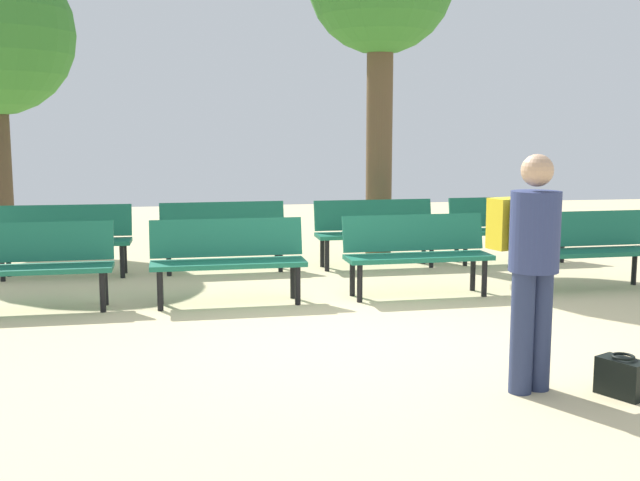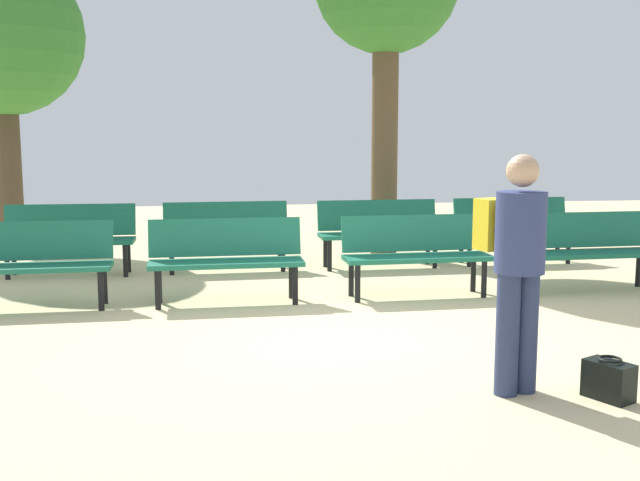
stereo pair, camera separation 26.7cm
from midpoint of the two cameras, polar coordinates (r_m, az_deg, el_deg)
The scene contains 11 objects.
ground_plane at distance 6.93m, azimuth 1.68°, elevation -7.04°, with size 24.00×24.00×0.00m, color beige.
bench_r0_c0 at distance 8.40m, azimuth -21.18°, elevation -1.38°, with size 1.62×0.54×0.87m.
bench_r0_c1 at distance 8.22m, azimuth -7.67°, elevation -1.08°, with size 1.62×0.54×0.87m.
bench_r0_c2 at distance 8.59m, azimuth 6.17°, elevation -0.66°, with size 1.62×0.55×0.87m.
bench_r0_c3 at distance 9.33m, azimuth 17.96°, elevation -0.31°, with size 1.62×0.55×0.87m.
bench_r1_c0 at distance 10.17m, azimuth -18.82°, elevation 0.32°, with size 1.60×0.48×0.87m.
bench_r1_c1 at distance 10.10m, azimuth -7.81°, elevation 0.64°, with size 1.62×0.56×0.87m.
bench_r1_c2 at distance 10.33m, azimuth 3.33°, elevation 0.87°, with size 1.61×0.53×0.87m.
bench_r1_c3 at distance 10.99m, azimuth 12.86°, elevation 1.12°, with size 1.62×0.54×0.87m.
visitor_with_backpack at distance 5.52m, azimuth 13.75°, elevation -1.25°, with size 0.45×0.59×1.65m.
handbag at distance 5.75m, azimuth 19.90°, elevation -9.34°, with size 0.31×0.37×0.29m.
Camera 1 is at (-1.37, -6.55, 1.82)m, focal length 43.88 mm.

